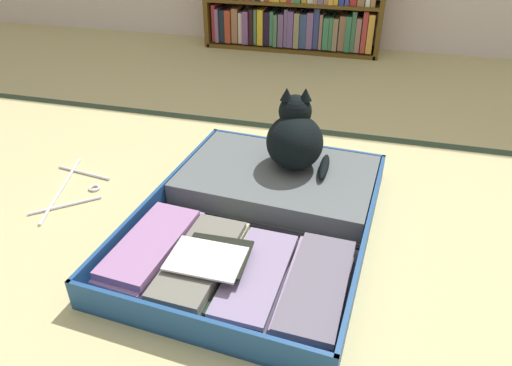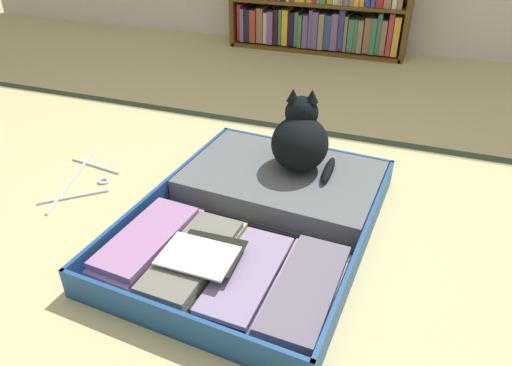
# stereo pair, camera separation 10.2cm
# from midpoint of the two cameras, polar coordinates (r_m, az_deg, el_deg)

# --- Properties ---
(ground_plane) EXTENTS (10.00, 10.00, 0.00)m
(ground_plane) POSITION_cam_midpoint_polar(r_m,az_deg,el_deg) (1.28, -2.10, -13.07)
(ground_plane) COLOR tan
(tatami_border) EXTENTS (4.80, 0.05, 0.00)m
(tatami_border) POSITION_cam_midpoint_polar(r_m,az_deg,el_deg) (2.10, 5.99, 6.32)
(tatami_border) COLOR #314533
(tatami_border) RESTS_ON ground_plane
(open_suitcase) EXTENTS (0.74, 0.97, 0.09)m
(open_suitcase) POSITION_cam_midpoint_polar(r_m,az_deg,el_deg) (1.49, -1.37, -3.40)
(open_suitcase) COLOR navy
(open_suitcase) RESTS_ON ground_plane
(black_cat) EXTENTS (0.25, 0.26, 0.27)m
(black_cat) POSITION_cam_midpoint_polar(r_m,az_deg,el_deg) (1.60, 2.98, 5.53)
(black_cat) COLOR black
(black_cat) RESTS_ON open_suitcase
(clothes_hanger) EXTENTS (0.27, 0.42, 0.01)m
(clothes_hanger) POSITION_cam_midpoint_polar(r_m,az_deg,el_deg) (1.81, -23.10, -0.64)
(clothes_hanger) COLOR silver
(clothes_hanger) RESTS_ON ground_plane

